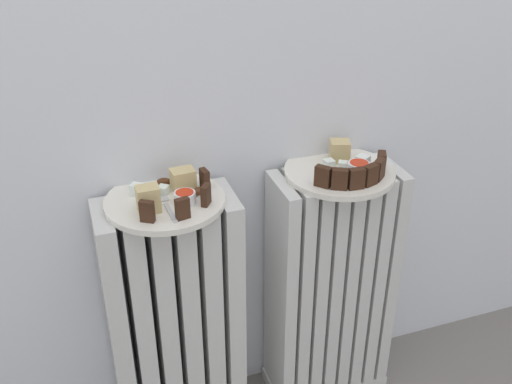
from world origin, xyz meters
TOP-DOWN VIEW (x-y plane):
  - radiator_left at (-0.19, 0.28)m, footprint 0.29×0.14m
  - radiator_right at (0.19, 0.28)m, footprint 0.29×0.14m
  - plate_left at (-0.19, 0.28)m, footprint 0.23×0.23m
  - plate_right at (0.19, 0.28)m, footprint 0.23×0.23m
  - dark_cake_slice_left_0 at (-0.23, 0.21)m, footprint 0.03×0.02m
  - dark_cake_slice_left_1 at (-0.17, 0.20)m, footprint 0.03×0.02m
  - dark_cake_slice_left_2 at (-0.12, 0.23)m, footprint 0.02×0.03m
  - dark_cake_slice_left_3 at (-0.10, 0.29)m, footprint 0.02×0.03m
  - marble_cake_slice_left_0 at (-0.14, 0.31)m, footprint 0.05×0.04m
  - marble_cake_slice_left_1 at (-0.22, 0.24)m, footprint 0.04×0.03m
  - turkish_delight_left_0 at (-0.21, 0.29)m, footprint 0.03×0.03m
  - turkish_delight_left_1 at (-0.19, 0.30)m, footprint 0.03×0.03m
  - turkish_delight_left_2 at (-0.23, 0.31)m, footprint 0.03×0.03m
  - medjool_date_left_0 at (-0.18, 0.33)m, footprint 0.03×0.02m
  - medjool_date_left_1 at (-0.12, 0.27)m, footprint 0.03×0.03m
  - jam_bowl_left at (-0.15, 0.25)m, footprint 0.04×0.04m
  - dark_cake_slice_right_0 at (0.12, 0.23)m, footprint 0.03×0.03m
  - dark_cake_slice_right_1 at (0.15, 0.20)m, footprint 0.04×0.03m
  - dark_cake_slice_right_2 at (0.18, 0.20)m, footprint 0.03×0.02m
  - dark_cake_slice_right_3 at (0.21, 0.20)m, footprint 0.04×0.03m
  - dark_cake_slice_right_4 at (0.24, 0.22)m, footprint 0.03×0.03m
  - dark_cake_slice_right_5 at (0.26, 0.24)m, footprint 0.03×0.04m
  - marble_cake_slice_right_0 at (0.20, 0.32)m, footprint 0.05×0.05m
  - turkish_delight_right_0 at (0.19, 0.28)m, footprint 0.03×0.03m
  - turkish_delight_right_1 at (0.17, 0.29)m, footprint 0.02×0.02m
  - turkish_delight_right_2 at (0.24, 0.28)m, footprint 0.03×0.03m
  - medjool_date_right_0 at (0.23, 0.34)m, footprint 0.03×0.03m
  - medjool_date_right_1 at (0.16, 0.24)m, footprint 0.03×0.03m
  - medjool_date_right_2 at (0.19, 0.24)m, footprint 0.03×0.03m
  - jam_bowl_right at (0.21, 0.25)m, footprint 0.05×0.05m
  - fork at (-0.19, 0.25)m, footprint 0.02×0.11m

SIDE VIEW (x-z plane):
  - radiator_left at x=-0.19m, z-range 0.00..0.60m
  - radiator_right at x=0.19m, z-range 0.00..0.60m
  - plate_left at x=-0.19m, z-range 0.61..0.62m
  - plate_right at x=0.19m, z-range 0.61..0.62m
  - fork at x=-0.19m, z-range 0.62..0.62m
  - medjool_date_left_1 at x=-0.12m, z-range 0.62..0.63m
  - medjool_date_right_0 at x=0.23m, z-range 0.62..0.63m
  - medjool_date_right_2 at x=0.19m, z-range 0.62..0.63m
  - medjool_date_left_0 at x=-0.18m, z-range 0.62..0.63m
  - medjool_date_right_1 at x=0.16m, z-range 0.62..0.64m
  - turkish_delight_right_0 at x=0.19m, z-range 0.62..0.64m
  - turkish_delight_left_1 at x=-0.19m, z-range 0.62..0.64m
  - turkish_delight_right_1 at x=0.17m, z-range 0.62..0.64m
  - turkish_delight_left_2 at x=-0.23m, z-range 0.62..0.64m
  - turkish_delight_left_0 at x=-0.21m, z-range 0.62..0.64m
  - turkish_delight_right_2 at x=0.24m, z-range 0.62..0.64m
  - jam_bowl_left at x=-0.15m, z-range 0.62..0.64m
  - jam_bowl_right at x=0.21m, z-range 0.62..0.65m
  - dark_cake_slice_left_0 at x=-0.23m, z-range 0.62..0.66m
  - dark_cake_slice_left_1 at x=-0.17m, z-range 0.62..0.66m
  - dark_cake_slice_left_2 at x=-0.12m, z-range 0.62..0.66m
  - dark_cake_slice_left_3 at x=-0.10m, z-range 0.62..0.66m
  - marble_cake_slice_left_0 at x=-0.14m, z-range 0.62..0.66m
  - dark_cake_slice_right_0 at x=0.12m, z-range 0.62..0.66m
  - dark_cake_slice_right_1 at x=0.15m, z-range 0.62..0.66m
  - dark_cake_slice_right_2 at x=0.18m, z-range 0.62..0.66m
  - dark_cake_slice_right_3 at x=0.21m, z-range 0.62..0.66m
  - dark_cake_slice_right_4 at x=0.24m, z-range 0.62..0.66m
  - dark_cake_slice_right_5 at x=0.26m, z-range 0.62..0.66m
  - marble_cake_slice_right_0 at x=0.20m, z-range 0.62..0.67m
  - marble_cake_slice_left_1 at x=-0.22m, z-range 0.62..0.67m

